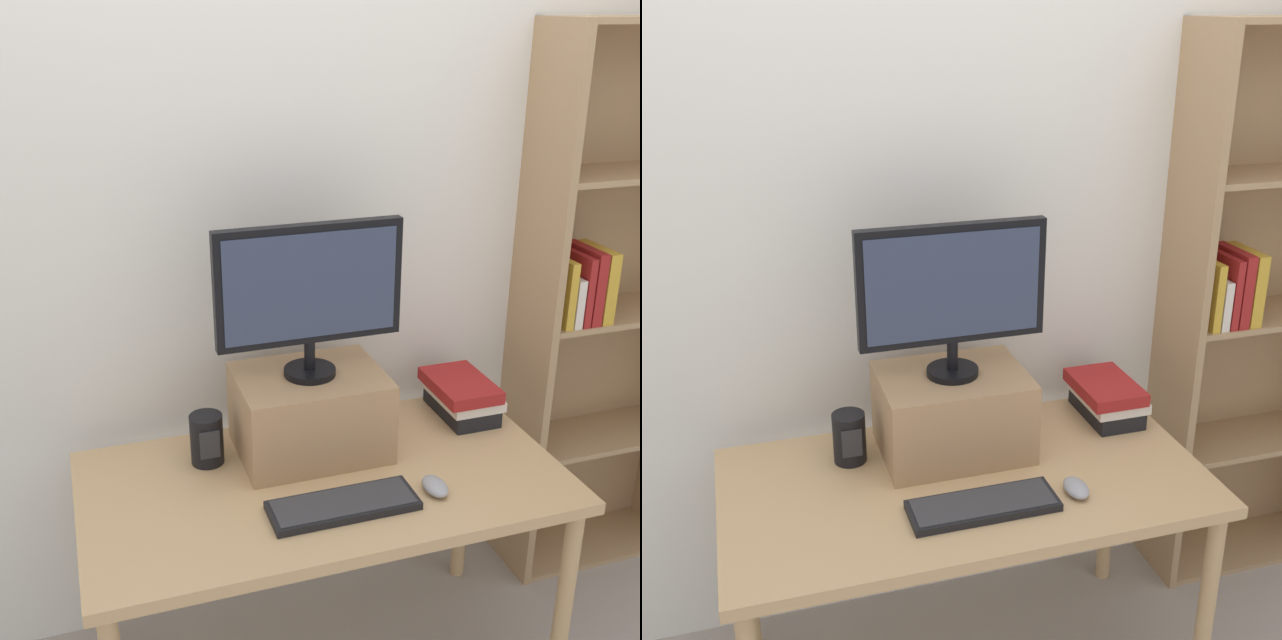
{
  "view_description": "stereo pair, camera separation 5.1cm",
  "coord_description": "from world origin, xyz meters",
  "views": [
    {
      "loc": [
        -0.62,
        -1.85,
        2.0
      ],
      "look_at": [
        0.01,
        0.06,
        1.2
      ],
      "focal_mm": 45.0,
      "sensor_mm": 36.0,
      "label": 1
    },
    {
      "loc": [
        -0.57,
        -1.87,
        2.0
      ],
      "look_at": [
        0.01,
        0.06,
        1.2
      ],
      "focal_mm": 45.0,
      "sensor_mm": 36.0,
      "label": 2
    }
  ],
  "objects": [
    {
      "name": "back_wall",
      "position": [
        0.0,
        0.49,
        1.3
      ],
      "size": [
        7.0,
        0.08,
        2.6
      ],
      "color": "silver",
      "rests_on": "ground_plane"
    },
    {
      "name": "riser_box",
      "position": [
        0.01,
        0.16,
        0.87
      ],
      "size": [
        0.43,
        0.33,
        0.25
      ],
      "color": "#A87F56",
      "rests_on": "desk"
    },
    {
      "name": "desk_speaker",
      "position": [
        -0.3,
        0.18,
        0.82
      ],
      "size": [
        0.1,
        0.1,
        0.15
      ],
      "color": "black",
      "rests_on": "desk"
    },
    {
      "name": "computer_mouse",
      "position": [
        0.27,
        -0.17,
        0.76
      ],
      "size": [
        0.06,
        0.1,
        0.04
      ],
      "color": "#99999E",
      "rests_on": "desk"
    },
    {
      "name": "computer_monitor",
      "position": [
        0.01,
        0.16,
        1.25
      ],
      "size": [
        0.54,
        0.15,
        0.45
      ],
      "color": "black",
      "rests_on": "riser_box"
    },
    {
      "name": "bookshelf_unit",
      "position": [
        1.17,
        0.34,
        1.0
      ],
      "size": [
        0.71,
        0.28,
        1.96
      ],
      "color": "tan",
      "rests_on": "ground_plane"
    },
    {
      "name": "desk",
      "position": [
        0.0,
        0.0,
        0.66
      ],
      "size": [
        1.37,
        0.72,
        0.74
      ],
      "color": "tan",
      "rests_on": "ground_plane"
    },
    {
      "name": "book_stack",
      "position": [
        0.54,
        0.21,
        0.81
      ],
      "size": [
        0.19,
        0.26,
        0.13
      ],
      "color": "black",
      "rests_on": "desk"
    },
    {
      "name": "keyboard",
      "position": [
        -0.0,
        -0.16,
        0.75
      ],
      "size": [
        0.4,
        0.14,
        0.02
      ],
      "color": "black",
      "rests_on": "desk"
    }
  ]
}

